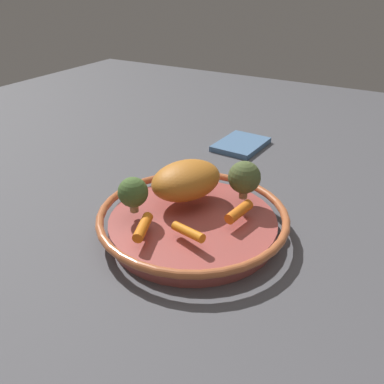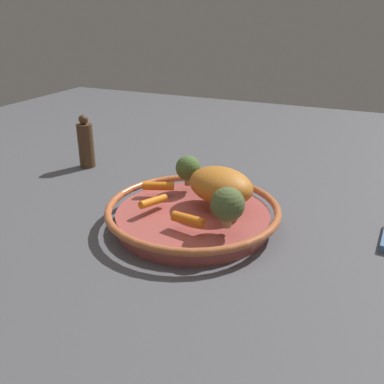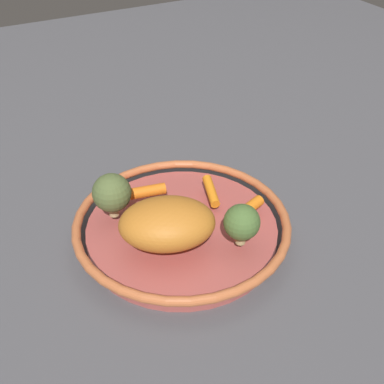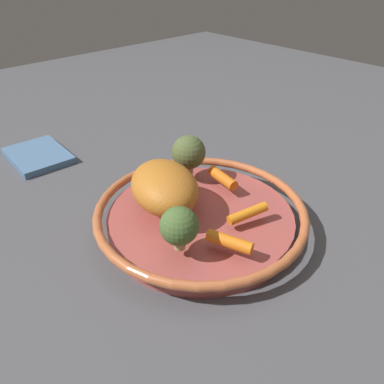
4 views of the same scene
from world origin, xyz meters
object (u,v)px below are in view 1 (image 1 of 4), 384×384
baby_carrot_center (239,212)px  broccoli_floret_edge (244,178)px  serving_bowl (193,221)px  baby_carrot_near_rim (188,232)px  baby_carrot_left (143,227)px  broccoli_floret_mid (133,193)px  dish_towel (241,144)px  roast_chicken_piece (186,180)px

baby_carrot_center → broccoli_floret_edge: broccoli_floret_edge is taller
serving_bowl → baby_carrot_near_rim: baby_carrot_near_rim is taller
baby_carrot_near_rim → baby_carrot_left: (0.03, -0.07, 0.00)m
baby_carrot_left → broccoli_floret_mid: (-0.04, -0.05, 0.03)m
broccoli_floret_edge → dish_towel: broccoli_floret_edge is taller
broccoli_floret_mid → broccoli_floret_edge: bearing=134.0°
baby_carrot_left → broccoli_floret_mid: 0.07m
serving_bowl → dish_towel: 0.42m
baby_carrot_near_rim → broccoli_floret_edge: size_ratio=0.90×
serving_bowl → roast_chicken_piece: (-0.04, -0.04, 0.05)m
baby_carrot_near_rim → baby_carrot_left: bearing=-69.3°
serving_bowl → dish_towel: serving_bowl is taller
broccoli_floret_edge → baby_carrot_left: bearing=-27.0°
baby_carrot_near_rim → dish_towel: bearing=-165.9°
baby_carrot_left → dish_towel: size_ratio=0.44×
serving_bowl → broccoli_floret_mid: bearing=-60.2°
baby_carrot_center → baby_carrot_left: 0.16m
broccoli_floret_mid → broccoli_floret_edge: size_ratio=0.89×
broccoli_floret_mid → dish_towel: (-0.46, -0.00, -0.07)m
baby_carrot_near_rim → baby_carrot_center: size_ratio=1.05×
dish_towel → baby_carrot_left: bearing=5.9°
baby_carrot_center → roast_chicken_piece: bearing=-98.2°
baby_carrot_center → dish_towel: 0.42m
baby_carrot_left → broccoli_floret_edge: size_ratio=0.89×
roast_chicken_piece → baby_carrot_near_rim: 0.13m
serving_bowl → baby_carrot_center: baby_carrot_center is taller
baby_carrot_near_rim → broccoli_floret_edge: 0.16m
baby_carrot_center → baby_carrot_left: baby_carrot_center is taller
baby_carrot_near_rim → broccoli_floret_mid: (-0.02, -0.12, 0.03)m
roast_chicken_piece → baby_carrot_near_rim: roast_chicken_piece is taller
broccoli_floret_edge → dish_towel: size_ratio=0.49×
roast_chicken_piece → baby_carrot_center: size_ratio=2.24×
baby_carrot_center → broccoli_floret_mid: (0.08, -0.16, 0.03)m
roast_chicken_piece → baby_carrot_near_rim: (0.11, 0.07, -0.03)m
roast_chicken_piece → baby_carrot_center: bearing=81.8°
baby_carrot_left → broccoli_floret_edge: bearing=153.0°
baby_carrot_left → dish_towel: 0.51m
serving_bowl → broccoli_floret_edge: broccoli_floret_edge is taller
baby_carrot_near_rim → dish_towel: (-0.48, -0.12, -0.04)m
baby_carrot_left → baby_carrot_center: bearing=136.5°
serving_bowl → broccoli_floret_edge: size_ratio=4.70×
baby_carrot_near_rim → broccoli_floret_edge: (-0.16, 0.02, 0.03)m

